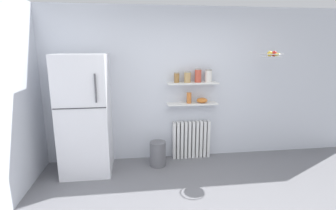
# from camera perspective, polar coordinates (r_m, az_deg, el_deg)

# --- Properties ---
(ground_plane) EXTENTS (7.04, 7.04, 0.00)m
(ground_plane) POSITION_cam_1_polar(r_m,az_deg,el_deg) (3.43, 5.82, -21.56)
(ground_plane) COLOR slate
(back_wall) EXTENTS (7.04, 0.10, 2.60)m
(back_wall) POSITION_cam_1_polar(r_m,az_deg,el_deg) (4.40, 1.62, 4.53)
(back_wall) COLOR silver
(back_wall) RESTS_ON ground_plane
(refrigerator) EXTENTS (0.74, 0.74, 1.85)m
(refrigerator) POSITION_cam_1_polar(r_m,az_deg,el_deg) (4.10, -18.15, -2.11)
(refrigerator) COLOR silver
(refrigerator) RESTS_ON ground_plane
(radiator) EXTENTS (0.67, 0.12, 0.67)m
(radiator) POSITION_cam_1_polar(r_m,az_deg,el_deg) (4.57, 5.22, -7.75)
(radiator) COLOR white
(radiator) RESTS_ON ground_plane
(wall_shelf_lower) EXTENTS (0.86, 0.22, 0.02)m
(wall_shelf_lower) POSITION_cam_1_polar(r_m,az_deg,el_deg) (4.35, 5.49, 0.30)
(wall_shelf_lower) COLOR white
(wall_shelf_upper) EXTENTS (0.86, 0.22, 0.02)m
(wall_shelf_upper) POSITION_cam_1_polar(r_m,az_deg,el_deg) (4.29, 5.59, 4.94)
(wall_shelf_upper) COLOR white
(storage_jar_0) EXTENTS (0.09, 0.09, 0.18)m
(storage_jar_0) POSITION_cam_1_polar(r_m,az_deg,el_deg) (4.22, 2.03, 6.23)
(storage_jar_0) COLOR olive
(storage_jar_0) RESTS_ON wall_shelf_upper
(storage_jar_1) EXTENTS (0.11, 0.11, 0.19)m
(storage_jar_1) POSITION_cam_1_polar(r_m,az_deg,el_deg) (4.26, 4.43, 6.32)
(storage_jar_1) COLOR tan
(storage_jar_1) RESTS_ON wall_shelf_upper
(storage_jar_2) EXTENTS (0.11, 0.11, 0.23)m
(storage_jar_2) POSITION_cam_1_polar(r_m,az_deg,el_deg) (4.29, 6.80, 6.62)
(storage_jar_2) COLOR #C64C38
(storage_jar_2) RESTS_ON wall_shelf_upper
(storage_jar_3) EXTENTS (0.12, 0.12, 0.21)m
(storage_jar_3) POSITION_cam_1_polar(r_m,az_deg,el_deg) (4.34, 9.11, 6.50)
(storage_jar_3) COLOR silver
(storage_jar_3) RESTS_ON wall_shelf_upper
(vase) EXTENTS (0.08, 0.08, 0.18)m
(vase) POSITION_cam_1_polar(r_m,az_deg,el_deg) (4.32, 4.76, 1.63)
(vase) COLOR #CC7033
(vase) RESTS_ON wall_shelf_lower
(shelf_bowl) EXTENTS (0.19, 0.19, 0.08)m
(shelf_bowl) POSITION_cam_1_polar(r_m,az_deg,el_deg) (4.38, 7.68, 1.06)
(shelf_bowl) COLOR orange
(shelf_bowl) RESTS_ON wall_shelf_lower
(trash_bin) EXTENTS (0.27, 0.27, 0.41)m
(trash_bin) POSITION_cam_1_polar(r_m,az_deg,el_deg) (4.29, -2.32, -10.91)
(trash_bin) COLOR slate
(trash_bin) RESTS_ON ground_plane
(hanging_fruit_basket) EXTENTS (0.34, 0.34, 0.10)m
(hanging_fruit_basket) POSITION_cam_1_polar(r_m,az_deg,el_deg) (4.37, 22.48, 10.47)
(hanging_fruit_basket) COLOR #B2B2B7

